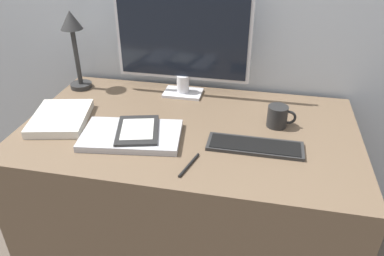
% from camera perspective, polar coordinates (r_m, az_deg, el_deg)
% --- Properties ---
extents(desk, '(1.24, 0.73, 0.74)m').
position_cam_1_polar(desk, '(1.62, -0.42, -11.20)').
color(desk, brown).
rests_on(desk, ground_plane).
extents(monitor, '(0.56, 0.11, 0.47)m').
position_cam_1_polar(monitor, '(1.56, -1.47, 13.61)').
color(monitor, silver).
rests_on(monitor, desk).
extents(keyboard, '(0.33, 0.11, 0.01)m').
position_cam_1_polar(keyboard, '(1.29, 9.56, -2.72)').
color(keyboard, '#282828').
rests_on(keyboard, desk).
extents(laptop, '(0.37, 0.25, 0.02)m').
position_cam_1_polar(laptop, '(1.34, -9.21, -1.11)').
color(laptop, '#A3A3A8').
rests_on(laptop, desk).
extents(ereader, '(0.19, 0.23, 0.01)m').
position_cam_1_polar(ereader, '(1.34, -8.31, -0.29)').
color(ereader, black).
rests_on(ereader, laptop).
extents(desk_lamp, '(0.10, 0.10, 0.34)m').
position_cam_1_polar(desk_lamp, '(1.71, -17.63, 13.01)').
color(desk_lamp, '#282828').
rests_on(desk_lamp, desk).
extents(notebook, '(0.25, 0.30, 0.03)m').
position_cam_1_polar(notebook, '(1.51, -19.39, 1.46)').
color(notebook, silver).
rests_on(notebook, desk).
extents(coffee_mug, '(0.11, 0.08, 0.08)m').
position_cam_1_polar(coffee_mug, '(1.42, 12.97, 1.74)').
color(coffee_mug, black).
rests_on(coffee_mug, desk).
extents(pen, '(0.04, 0.13, 0.01)m').
position_cam_1_polar(pen, '(1.19, -0.45, -5.66)').
color(pen, black).
rests_on(pen, desk).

